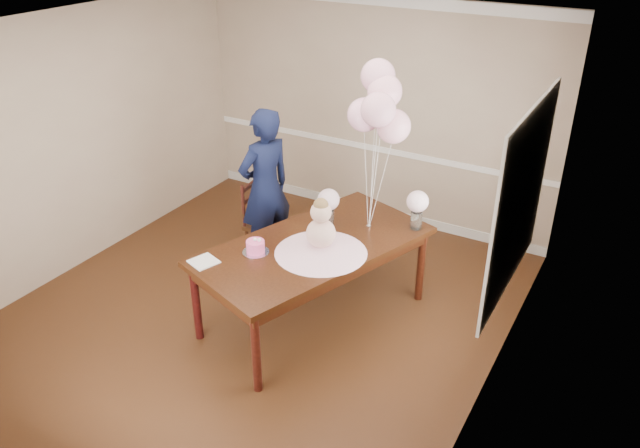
% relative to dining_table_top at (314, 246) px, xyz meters
% --- Properties ---
extents(floor, '(4.50, 5.00, 0.00)m').
position_rel_dining_table_top_xyz_m(floor, '(-0.52, -0.20, -0.80)').
color(floor, black).
rests_on(floor, ground).
extents(ceiling, '(4.50, 5.00, 0.02)m').
position_rel_dining_table_top_xyz_m(ceiling, '(-0.52, -0.20, 1.90)').
color(ceiling, white).
rests_on(ceiling, wall_back).
extents(wall_back, '(4.50, 0.02, 2.70)m').
position_rel_dining_table_top_xyz_m(wall_back, '(-0.52, 2.30, 0.55)').
color(wall_back, tan).
rests_on(wall_back, floor).
extents(wall_front, '(4.50, 0.02, 2.70)m').
position_rel_dining_table_top_xyz_m(wall_front, '(-0.52, -2.70, 0.55)').
color(wall_front, tan).
rests_on(wall_front, floor).
extents(wall_left, '(0.02, 5.00, 2.70)m').
position_rel_dining_table_top_xyz_m(wall_left, '(-2.77, -0.20, 0.55)').
color(wall_left, tan).
rests_on(wall_left, floor).
extents(wall_right, '(0.02, 5.00, 2.70)m').
position_rel_dining_table_top_xyz_m(wall_right, '(1.73, -0.20, 0.55)').
color(wall_right, tan).
rests_on(wall_right, floor).
extents(chair_rail_trim, '(4.50, 0.02, 0.07)m').
position_rel_dining_table_top_xyz_m(chair_rail_trim, '(-0.52, 2.29, 0.10)').
color(chair_rail_trim, white).
rests_on(chair_rail_trim, wall_back).
extents(crown_molding, '(4.50, 0.02, 0.12)m').
position_rel_dining_table_top_xyz_m(crown_molding, '(-0.52, 2.29, 1.83)').
color(crown_molding, white).
rests_on(crown_molding, wall_back).
extents(baseboard_trim, '(4.50, 0.02, 0.12)m').
position_rel_dining_table_top_xyz_m(baseboard_trim, '(-0.52, 2.29, -0.74)').
color(baseboard_trim, silver).
rests_on(baseboard_trim, floor).
extents(window_frame, '(0.02, 1.66, 1.56)m').
position_rel_dining_table_top_xyz_m(window_frame, '(1.70, 0.30, 0.75)').
color(window_frame, silver).
rests_on(window_frame, wall_right).
extents(window_blinds, '(0.01, 1.50, 1.40)m').
position_rel_dining_table_top_xyz_m(window_blinds, '(1.69, 0.30, 0.75)').
color(window_blinds, white).
rests_on(window_blinds, wall_right).
extents(dining_table_top, '(1.75, 2.43, 0.05)m').
position_rel_dining_table_top_xyz_m(dining_table_top, '(0.00, 0.00, 0.00)').
color(dining_table_top, black).
rests_on(dining_table_top, table_leg_fl).
extents(table_apron, '(1.61, 2.29, 0.11)m').
position_rel_dining_table_top_xyz_m(table_apron, '(0.00, 0.00, -0.08)').
color(table_apron, black).
rests_on(table_apron, table_leg_fl).
extents(table_leg_fl, '(0.10, 0.10, 0.77)m').
position_rel_dining_table_top_xyz_m(table_leg_fl, '(-0.77, -0.80, -0.41)').
color(table_leg_fl, black).
rests_on(table_leg_fl, floor).
extents(table_leg_fr, '(0.10, 0.10, 0.77)m').
position_rel_dining_table_top_xyz_m(table_leg_fr, '(0.11, -1.10, -0.41)').
color(table_leg_fr, black).
rests_on(table_leg_fr, floor).
extents(table_leg_bl, '(0.10, 0.10, 0.77)m').
position_rel_dining_table_top_xyz_m(table_leg_bl, '(-0.11, 1.10, -0.41)').
color(table_leg_bl, black).
rests_on(table_leg_bl, floor).
extents(table_leg_br, '(0.10, 0.10, 0.77)m').
position_rel_dining_table_top_xyz_m(table_leg_br, '(0.77, 0.80, -0.41)').
color(table_leg_br, black).
rests_on(table_leg_br, floor).
extents(baby_skirt, '(1.06, 1.06, 0.11)m').
position_rel_dining_table_top_xyz_m(baby_skirt, '(0.14, -0.11, 0.08)').
color(baby_skirt, '#EDAFC8').
rests_on(baby_skirt, dining_table_top).
extents(baby_torso, '(0.26, 0.26, 0.26)m').
position_rel_dining_table_top_xyz_m(baby_torso, '(0.14, -0.11, 0.22)').
color(baby_torso, pink).
rests_on(baby_torso, baby_skirt).
extents(baby_head, '(0.19, 0.19, 0.19)m').
position_rel_dining_table_top_xyz_m(baby_head, '(0.14, -0.11, 0.43)').
color(baby_head, '#D4A892').
rests_on(baby_head, baby_torso).
extents(baby_hair, '(0.13, 0.13, 0.13)m').
position_rel_dining_table_top_xyz_m(baby_hair, '(0.14, -0.11, 0.50)').
color(baby_hair, brown).
rests_on(baby_hair, baby_head).
extents(cake_platter, '(0.31, 0.31, 0.01)m').
position_rel_dining_table_top_xyz_m(cake_platter, '(-0.37, -0.40, 0.03)').
color(cake_platter, silver).
rests_on(cake_platter, dining_table_top).
extents(birthday_cake, '(0.21, 0.21, 0.11)m').
position_rel_dining_table_top_xyz_m(birthday_cake, '(-0.37, -0.40, 0.09)').
color(birthday_cake, '#FF50A0').
rests_on(birthday_cake, cake_platter).
extents(cake_flower_a, '(0.03, 0.03, 0.03)m').
position_rel_dining_table_top_xyz_m(cake_flower_a, '(-0.37, -0.40, 0.16)').
color(cake_flower_a, white).
rests_on(cake_flower_a, birthday_cake).
extents(cake_flower_b, '(0.03, 0.03, 0.03)m').
position_rel_dining_table_top_xyz_m(cake_flower_b, '(-0.33, -0.39, 0.16)').
color(cake_flower_b, white).
rests_on(cake_flower_b, birthday_cake).
extents(rose_vase_near, '(0.14, 0.14, 0.18)m').
position_rel_dining_table_top_xyz_m(rose_vase_near, '(-0.05, 0.36, 0.12)').
color(rose_vase_near, silver).
rests_on(rose_vase_near, dining_table_top).
extents(roses_near, '(0.21, 0.21, 0.21)m').
position_rel_dining_table_top_xyz_m(roses_near, '(-0.05, 0.36, 0.31)').
color(roses_near, beige).
rests_on(roses_near, rose_vase_near).
extents(rose_vase_far, '(0.14, 0.14, 0.18)m').
position_rel_dining_table_top_xyz_m(rose_vase_far, '(0.70, 0.75, 0.12)').
color(rose_vase_far, white).
rests_on(rose_vase_far, dining_table_top).
extents(roses_far, '(0.21, 0.21, 0.21)m').
position_rel_dining_table_top_xyz_m(roses_far, '(0.70, 0.75, 0.31)').
color(roses_far, white).
rests_on(roses_far, rose_vase_far).
extents(napkin, '(0.28, 0.28, 0.01)m').
position_rel_dining_table_top_xyz_m(napkin, '(-0.67, -0.76, 0.03)').
color(napkin, silver).
rests_on(napkin, dining_table_top).
extents(balloon_weight, '(0.06, 0.06, 0.02)m').
position_rel_dining_table_top_xyz_m(balloon_weight, '(0.30, 0.53, 0.04)').
color(balloon_weight, silver).
rests_on(balloon_weight, dining_table_top).
extents(balloon_a, '(0.31, 0.31, 0.31)m').
position_rel_dining_table_top_xyz_m(balloon_a, '(0.20, 0.57, 1.12)').
color(balloon_a, '#FFB4DA').
rests_on(balloon_a, balloon_ribbon_a).
extents(balloon_b, '(0.31, 0.31, 0.31)m').
position_rel_dining_table_top_xyz_m(balloon_b, '(0.39, 0.45, 1.23)').
color(balloon_b, '#EFA9C6').
rests_on(balloon_b, balloon_ribbon_b).
extents(balloon_c, '(0.31, 0.31, 0.31)m').
position_rel_dining_table_top_xyz_m(balloon_c, '(0.36, 0.63, 1.34)').
color(balloon_c, '#FFB4CF').
rests_on(balloon_c, balloon_ribbon_c).
extents(balloon_d, '(0.31, 0.31, 0.31)m').
position_rel_dining_table_top_xyz_m(balloon_d, '(0.26, 0.69, 1.45)').
color(balloon_d, '#EBA6C4').
rests_on(balloon_d, balloon_ribbon_d).
extents(balloon_e, '(0.31, 0.31, 0.31)m').
position_rel_dining_table_top_xyz_m(balloon_e, '(0.49, 0.56, 1.07)').
color(balloon_e, '#FFB4CC').
rests_on(balloon_e, balloon_ribbon_e).
extents(balloon_ribbon_a, '(0.10, 0.04, 0.92)m').
position_rel_dining_table_top_xyz_m(balloon_ribbon_a, '(0.25, 0.55, 0.50)').
color(balloon_ribbon_a, silver).
rests_on(balloon_ribbon_a, balloon_weight).
extents(balloon_ribbon_b, '(0.09, 0.09, 1.03)m').
position_rel_dining_table_top_xyz_m(balloon_ribbon_b, '(0.34, 0.49, 0.55)').
color(balloon_ribbon_b, white).
rests_on(balloon_ribbon_b, balloon_weight).
extents(balloon_ribbon_c, '(0.06, 0.09, 1.14)m').
position_rel_dining_table_top_xyz_m(balloon_ribbon_c, '(0.33, 0.58, 0.61)').
color(balloon_ribbon_c, white).
rests_on(balloon_ribbon_c, balloon_weight).
extents(balloon_ribbon_d, '(0.05, 0.14, 1.24)m').
position_rel_dining_table_top_xyz_m(balloon_ribbon_d, '(0.28, 0.61, 0.66)').
color(balloon_ribbon_d, silver).
rests_on(balloon_ribbon_d, balloon_weight).
extents(balloon_ribbon_e, '(0.17, 0.03, 0.85)m').
position_rel_dining_table_top_xyz_m(balloon_ribbon_e, '(0.39, 0.55, 0.47)').
color(balloon_ribbon_e, white).
rests_on(balloon_ribbon_e, balloon_weight).
extents(dining_chair_seat, '(0.44, 0.44, 0.04)m').
position_rel_dining_table_top_xyz_m(dining_chair_seat, '(-1.06, 0.75, -0.39)').
color(dining_chair_seat, '#371E0F').
rests_on(dining_chair_seat, chair_leg_fl).
extents(chair_leg_fl, '(0.04, 0.04, 0.39)m').
position_rel_dining_table_top_xyz_m(chair_leg_fl, '(-1.20, 0.57, -0.60)').
color(chair_leg_fl, '#3B1E10').
rests_on(chair_leg_fl, floor).
extents(chair_leg_fr, '(0.04, 0.04, 0.39)m').
position_rel_dining_table_top_xyz_m(chair_leg_fr, '(-0.88, 0.61, -0.60)').
color(chair_leg_fr, '#3B1510').
rests_on(chair_leg_fr, floor).
extents(chair_leg_bl, '(0.04, 0.04, 0.39)m').
position_rel_dining_table_top_xyz_m(chair_leg_bl, '(-1.24, 0.89, -0.60)').
color(chair_leg_bl, '#371F0F').
rests_on(chair_leg_bl, floor).
extents(chair_leg_br, '(0.04, 0.04, 0.39)m').
position_rel_dining_table_top_xyz_m(chair_leg_br, '(-0.92, 0.93, -0.60)').
color(chair_leg_br, '#3A1C0F').
rests_on(chair_leg_br, floor).
extents(chair_back_post_l, '(0.04, 0.04, 0.50)m').
position_rel_dining_table_top_xyz_m(chair_back_post_l, '(-1.21, 0.56, -0.13)').
color(chair_back_post_l, '#34120E').
rests_on(chair_back_post_l, dining_chair_seat).
extents(chair_back_post_r, '(0.04, 0.04, 0.50)m').
position_rel_dining_table_top_xyz_m(chair_back_post_r, '(-1.26, 0.88, -0.13)').
color(chair_back_post_r, '#351A0E').
rests_on(chair_back_post_r, dining_chair_seat).
extents(chair_slat_low, '(0.08, 0.36, 0.04)m').
position_rel_dining_table_top_xyz_m(chair_slat_low, '(-1.24, 0.72, -0.24)').
color(chair_slat_low, '#361D0E').
rests_on(chair_slat_low, dining_chair_seat).
extents(chair_slat_mid, '(0.08, 0.36, 0.04)m').
position_rel_dining_table_top_xyz_m(chair_slat_mid, '(-1.24, 0.72, -0.10)').
color(chair_slat_mid, '#38140F').
rests_on(chair_slat_mid, dining_chair_seat).
extents(chair_slat_top, '(0.08, 0.36, 0.04)m').
position_rel_dining_table_top_xyz_m(chair_slat_top, '(-1.24, 0.72, 0.05)').
color(chair_slat_top, '#34110E').
rests_on(chair_slat_top, dining_chair_seat).
extents(woman, '(0.62, 0.75, 1.76)m').
position_rel_dining_table_top_xyz_m(woman, '(-1.00, 0.68, 0.09)').
color(woman, '#0E1433').
rests_on(woman, floor).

